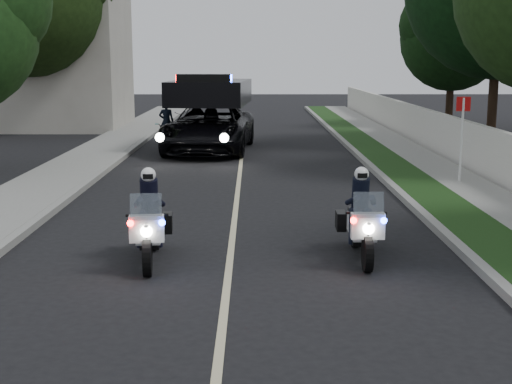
{
  "coord_description": "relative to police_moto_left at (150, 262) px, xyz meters",
  "views": [
    {
      "loc": [
        0.4,
        -9.18,
        3.41
      ],
      "look_at": [
        0.46,
        3.52,
        1.0
      ],
      "focal_mm": 49.41,
      "sensor_mm": 36.0,
      "label": 1
    }
  ],
  "objects": [
    {
      "name": "ground",
      "position": [
        1.36,
        -2.42,
        0.0
      ],
      "size": [
        120.0,
        120.0,
        0.0
      ],
      "primitive_type": "plane",
      "color": "black",
      "rests_on": "ground"
    },
    {
      "name": "curb_right",
      "position": [
        5.46,
        7.58,
        0.07
      ],
      "size": [
        0.2,
        60.0,
        0.15
      ],
      "primitive_type": "cube",
      "color": "gray",
      "rests_on": "ground"
    },
    {
      "name": "grass_verge",
      "position": [
        6.16,
        7.58,
        0.08
      ],
      "size": [
        1.2,
        60.0,
        0.16
      ],
      "primitive_type": "cube",
      "color": "#193814",
      "rests_on": "ground"
    },
    {
      "name": "sidewalk_right",
      "position": [
        7.46,
        7.58,
        0.08
      ],
      "size": [
        1.4,
        60.0,
        0.16
      ],
      "primitive_type": "cube",
      "color": "gray",
      "rests_on": "ground"
    },
    {
      "name": "property_wall",
      "position": [
        8.46,
        7.58,
        0.75
      ],
      "size": [
        0.22,
        60.0,
        1.5
      ],
      "primitive_type": "cube",
      "color": "beige",
      "rests_on": "ground"
    },
    {
      "name": "curb_left",
      "position": [
        -2.74,
        7.58,
        0.07
      ],
      "size": [
        0.2,
        60.0,
        0.15
      ],
      "primitive_type": "cube",
      "color": "gray",
      "rests_on": "ground"
    },
    {
      "name": "sidewalk_left",
      "position": [
        -3.84,
        7.58,
        0.08
      ],
      "size": [
        2.0,
        60.0,
        0.16
      ],
      "primitive_type": "cube",
      "color": "gray",
      "rests_on": "ground"
    },
    {
      "name": "building_far",
      "position": [
        -8.64,
        23.58,
        3.5
      ],
      "size": [
        8.0,
        6.0,
        7.0
      ],
      "primitive_type": "cube",
      "color": "#A8A396",
      "rests_on": "ground"
    },
    {
      "name": "lane_marking",
      "position": [
        1.36,
        7.58,
        0.0
      ],
      "size": [
        0.12,
        50.0,
        0.01
      ],
      "primitive_type": "cube",
      "color": "#BFB78C",
      "rests_on": "ground"
    },
    {
      "name": "police_moto_left",
      "position": [
        0.0,
        0.0,
        0.0
      ],
      "size": [
        0.84,
        1.95,
        1.61
      ],
      "primitive_type": null,
      "rotation": [
        0.0,
        0.0,
        0.09
      ],
      "color": "silver",
      "rests_on": "ground"
    },
    {
      "name": "police_moto_right",
      "position": [
        3.63,
        0.2,
        0.0
      ],
      "size": [
        0.68,
        1.88,
        1.59
      ],
      "primitive_type": null,
      "rotation": [
        0.0,
        0.0,
        -0.01
      ],
      "color": "silver",
      "rests_on": "ground"
    },
    {
      "name": "police_suv",
      "position": [
        0.13,
        14.52,
        0.0
      ],
      "size": [
        3.42,
        6.55,
        3.08
      ],
      "primitive_type": "imported",
      "rotation": [
        0.0,
        0.0,
        -0.08
      ],
      "color": "black",
      "rests_on": "ground"
    },
    {
      "name": "bicycle",
      "position": [
        -1.6,
        15.74,
        0.0
      ],
      "size": [
        0.87,
        1.93,
        0.98
      ],
      "primitive_type": "imported",
      "rotation": [
        0.0,
        0.0,
        -0.12
      ],
      "color": "black",
      "rests_on": "ground"
    },
    {
      "name": "cyclist",
      "position": [
        -1.6,
        15.74,
        0.0
      ],
      "size": [
        0.59,
        0.4,
        1.6
      ],
      "primitive_type": "imported",
      "rotation": [
        0.0,
        0.0,
        3.12
      ],
      "color": "black",
      "rests_on": "ground"
    },
    {
      "name": "sign_post",
      "position": [
        7.36,
        7.17,
        0.0
      ],
      "size": [
        0.4,
        0.4,
        2.5
      ],
      "primitive_type": null,
      "rotation": [
        0.0,
        0.0,
        0.02
      ],
      "color": "red",
      "rests_on": "ground"
    },
    {
      "name": "tree_right_c",
      "position": [
        11.11,
        15.95,
        0.0
      ],
      "size": [
        8.79,
        8.79,
        12.04
      ],
      "primitive_type": null,
      "rotation": [
        0.0,
        0.0,
        -0.25
      ],
      "color": "black",
      "rests_on": "ground"
    },
    {
      "name": "tree_right_e",
      "position": [
        11.47,
        23.31,
        0.0
      ],
      "size": [
        6.05,
        6.05,
        8.47
      ],
      "primitive_type": null,
      "rotation": [
        0.0,
        0.0,
        0.21
      ],
      "color": "black",
      "rests_on": "ground"
    },
    {
      "name": "tree_left_far",
      "position": [
        -8.32,
        20.97,
        0.0
      ],
      "size": [
        7.42,
        7.42,
        11.77
      ],
      "primitive_type": null,
      "rotation": [
        0.0,
        0.0,
        0.05
      ],
      "color": "#1C3410",
      "rests_on": "ground"
    }
  ]
}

